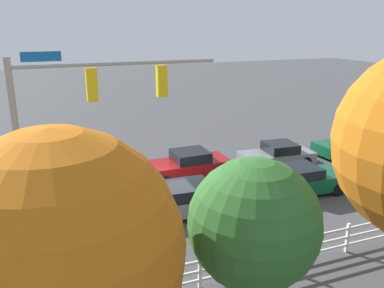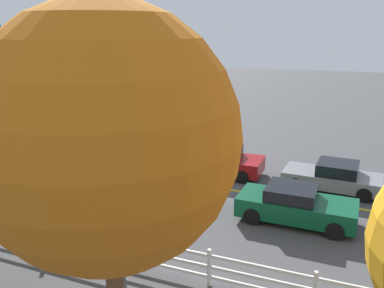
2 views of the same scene
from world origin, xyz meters
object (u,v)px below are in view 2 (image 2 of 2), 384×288
Objects in this scene: car_0 at (333,177)px; car_1 at (295,205)px; car_2 at (158,184)px; tree_2 at (106,138)px; car_4 at (218,161)px.

car_0 is 4.04m from car_1.
car_2 reaches higher than car_0.
car_1 is 0.57× the size of tree_2.
car_1 is 1.06× the size of car_2.
car_2 is (5.80, 0.03, -0.01)m from car_1.
car_1 reaches higher than car_2.
tree_2 is at bearing 76.87° from car_0.
tree_2 is (-3.28, 8.46, 4.48)m from car_2.
tree_2 reaches higher than car_4.
tree_2 is at bearing -105.59° from car_1.
car_2 is 4.25m from car_4.
car_1 is 5.80m from car_2.
car_1 is 0.95× the size of car_4.
car_1 is at bearing 77.29° from car_0.
tree_2 is at bearing 97.43° from car_4.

